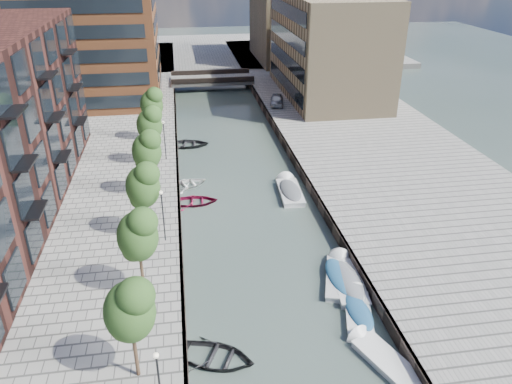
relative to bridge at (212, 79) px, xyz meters
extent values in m
plane|color=#38473F|center=(0.00, -32.00, -1.39)|extent=(300.00, 300.00, 0.00)
cube|color=gray|center=(16.00, -32.00, -0.89)|extent=(20.00, 140.00, 1.00)
cube|color=#332823|center=(-6.10, -32.00, -0.89)|extent=(0.25, 140.00, 1.00)
cube|color=#332823|center=(6.10, -32.00, -0.89)|extent=(0.25, 140.00, 1.00)
cube|color=gray|center=(0.00, 28.00, -0.89)|extent=(80.00, 40.00, 1.00)
cube|color=#947E5A|center=(16.00, -10.00, 6.61)|extent=(12.00, 25.00, 14.00)
cube|color=#947E5A|center=(16.00, 16.00, 7.61)|extent=(12.00, 20.00, 16.00)
cube|color=gray|center=(0.00, 0.00, -0.09)|extent=(13.00, 6.00, 0.60)
cube|color=#332823|center=(0.00, -2.80, 0.51)|extent=(13.00, 0.40, 0.80)
cube|color=#332823|center=(0.00, 2.80, 0.51)|extent=(13.00, 0.40, 0.80)
cylinder|color=#382619|center=(-8.50, -61.00, 1.21)|extent=(0.20, 0.20, 3.20)
ellipsoid|color=#23461A|center=(-8.50, -61.00, 3.93)|extent=(2.50, 2.50, 3.25)
cylinder|color=#382619|center=(-8.50, -54.00, 1.21)|extent=(0.20, 0.20, 3.20)
ellipsoid|color=#23461A|center=(-8.50, -54.00, 3.93)|extent=(2.50, 2.50, 3.25)
cylinder|color=#382619|center=(-8.50, -47.00, 1.21)|extent=(0.20, 0.20, 3.20)
ellipsoid|color=#23461A|center=(-8.50, -47.00, 3.93)|extent=(2.50, 2.50, 3.25)
cylinder|color=#382619|center=(-8.50, -40.00, 1.21)|extent=(0.20, 0.20, 3.20)
ellipsoid|color=#23461A|center=(-8.50, -40.00, 3.93)|extent=(2.50, 2.50, 3.25)
cylinder|color=#382619|center=(-8.50, -33.00, 1.21)|extent=(0.20, 0.20, 3.20)
ellipsoid|color=#23461A|center=(-8.50, -33.00, 3.93)|extent=(2.50, 2.50, 3.25)
cylinder|color=#382619|center=(-8.50, -26.00, 1.21)|extent=(0.20, 0.20, 3.20)
ellipsoid|color=#23461A|center=(-8.50, -26.00, 3.93)|extent=(2.50, 2.50, 3.25)
sphere|color=#FFF2CC|center=(-7.20, -64.00, 3.61)|extent=(0.24, 0.24, 0.24)
cylinder|color=black|center=(-7.20, -48.00, 1.61)|extent=(0.10, 0.10, 4.00)
sphere|color=#FFF2CC|center=(-7.20, -48.00, 3.61)|extent=(0.24, 0.24, 0.24)
cylinder|color=black|center=(-7.20, -32.00, 1.61)|extent=(0.10, 0.10, 4.00)
sphere|color=#FFF2CC|center=(-7.20, -32.00, 3.61)|extent=(0.24, 0.24, 0.24)
imported|color=black|center=(-4.42, -59.66, -1.39)|extent=(5.45, 4.81, 0.93)
imported|color=maroon|center=(-4.69, -40.43, -1.39)|extent=(4.22, 3.07, 0.86)
imported|color=white|center=(-5.27, -36.67, -1.39)|extent=(4.79, 4.15, 0.83)
imported|color=#242427|center=(-4.89, -26.01, -1.39)|extent=(5.24, 3.92, 1.04)
cube|color=white|center=(4.69, -57.33, -1.35)|extent=(2.49, 4.32, 0.57)
cube|color=white|center=(4.69, -57.33, -1.04)|extent=(2.58, 4.42, 0.09)
cone|color=white|center=(5.21, -55.36, -1.30)|extent=(1.66, 1.15, 1.50)
ellipsoid|color=navy|center=(4.69, -57.33, -0.99)|extent=(2.31, 3.95, 0.50)
cube|color=silver|center=(5.04, -54.24, -1.34)|extent=(2.38, 5.17, 0.71)
cube|color=silver|center=(5.04, -54.24, -0.96)|extent=(2.48, 5.29, 0.11)
cone|color=silver|center=(5.32, -51.76, -1.28)|extent=(1.94, 1.17, 1.85)
ellipsoid|color=slate|center=(5.04, -54.24, -0.90)|extent=(2.23, 4.73, 0.61)
cube|color=white|center=(4.94, -61.55, -1.34)|extent=(3.09, 4.60, 0.61)
cube|color=white|center=(4.94, -61.55, -1.02)|extent=(3.19, 4.72, 0.09)
cone|color=white|center=(4.14, -59.54, -1.30)|extent=(1.79, 1.38, 1.60)
cube|color=beige|center=(4.61, -53.73, -1.34)|extent=(3.14, 5.09, 0.68)
cube|color=beige|center=(4.61, -53.73, -0.98)|extent=(3.25, 5.21, 0.10)
cone|color=beige|center=(5.34, -51.46, -1.29)|extent=(1.97, 1.43, 1.77)
ellipsoid|color=#1C5380|center=(4.61, -53.73, -0.92)|extent=(2.91, 4.66, 0.58)
cube|color=silver|center=(4.14, -40.12, -1.33)|extent=(2.17, 5.22, 0.72)
cube|color=silver|center=(4.14, -40.12, -0.95)|extent=(2.26, 5.33, 0.11)
cone|color=silver|center=(4.28, -37.56, -1.28)|extent=(1.94, 1.10, 1.89)
ellipsoid|color=#4F5256|center=(4.14, -40.12, -0.89)|extent=(2.03, 4.77, 0.62)
imported|color=#ADAEB2|center=(7.84, -14.65, 0.34)|extent=(2.60, 4.58, 1.47)
camera|label=1|loc=(-5.45, -80.58, 19.44)|focal=35.00mm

